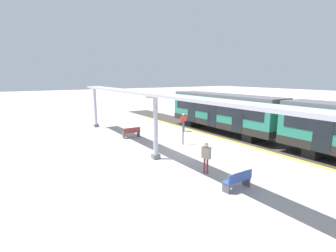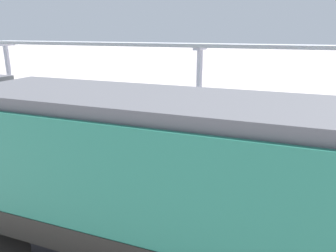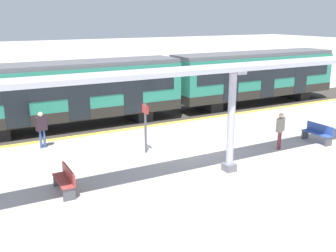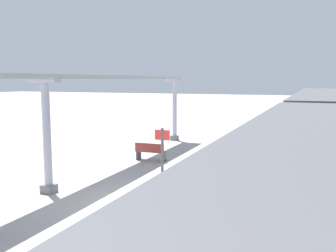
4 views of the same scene
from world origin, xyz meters
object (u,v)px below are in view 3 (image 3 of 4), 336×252
train_near_carriage (72,94)px  bench_near_end (66,180)px  canopy_pillar_second (231,121)px  platform_info_sign (145,123)px  train_far_carriage (255,77)px  passenger_waiting_near_edge (41,126)px  passenger_by_the_benches (280,127)px  bench_mid_platform (318,133)px

train_near_carriage → bench_near_end: train_near_carriage is taller
canopy_pillar_second → platform_info_sign: canopy_pillar_second is taller
train_near_carriage → canopy_pillar_second: (9.03, 3.58, 0.16)m
train_far_carriage → platform_info_sign: (5.59, -10.79, -0.50)m
passenger_waiting_near_edge → passenger_by_the_benches: (5.21, 9.32, -0.01)m
canopy_pillar_second → platform_info_sign: bearing=-150.8°
canopy_pillar_second → bench_near_end: size_ratio=2.61×
train_near_carriage → bench_mid_platform: size_ratio=7.84×
bench_near_end → passenger_by_the_benches: size_ratio=0.90×
bench_mid_platform → bench_near_end: bearing=-90.9°
train_far_carriage → bench_near_end: 16.93m
platform_info_sign → passenger_by_the_benches: 6.00m
passenger_waiting_near_edge → train_near_carriage: bearing=142.0°
train_near_carriage → passenger_by_the_benches: bearing=41.7°
canopy_pillar_second → passenger_waiting_near_edge: bearing=-137.2°
train_near_carriage → passenger_waiting_near_edge: bearing=-38.0°
bench_near_end → passenger_waiting_near_edge: bearing=177.1°
canopy_pillar_second → passenger_waiting_near_edge: 8.54m
platform_info_sign → passenger_waiting_near_edge: (-2.79, -3.84, -0.28)m
train_near_carriage → train_far_carriage: size_ratio=1.00×
bench_near_end → passenger_waiting_near_edge: passenger_waiting_near_edge is taller
passenger_waiting_near_edge → passenger_by_the_benches: size_ratio=1.01×
bench_near_end → train_far_carriage: bearing=118.1°
train_near_carriage → platform_info_sign: size_ratio=5.39×
bench_mid_platform → passenger_waiting_near_edge: bearing=-114.5°
train_far_carriage → bench_mid_platform: train_far_carriage is taller
canopy_pillar_second → train_near_carriage: bearing=-158.4°
train_near_carriage → bench_mid_platform: bearing=49.4°
train_near_carriage → train_far_carriage: (0.00, 12.44, 0.00)m
train_far_carriage → bench_mid_platform: (8.11, -2.97, -1.38)m
train_far_carriage → passenger_waiting_near_edge: train_far_carriage is taller
train_far_carriage → platform_info_sign: size_ratio=5.39×
bench_mid_platform → passenger_by_the_benches: bearing=-92.6°
bench_near_end → bench_mid_platform: same height
bench_near_end → canopy_pillar_second: bearing=79.7°
bench_mid_platform → platform_info_sign: bearing=-107.9°
train_near_carriage → bench_mid_platform: 12.55m
train_far_carriage → passenger_by_the_benches: bearing=-33.6°
bench_near_end → platform_info_sign: platform_info_sign is taller
bench_near_end → bench_mid_platform: size_ratio=0.99×
train_near_carriage → bench_near_end: (7.93, -2.45, -1.38)m
bench_near_end → platform_info_sign: size_ratio=0.68×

